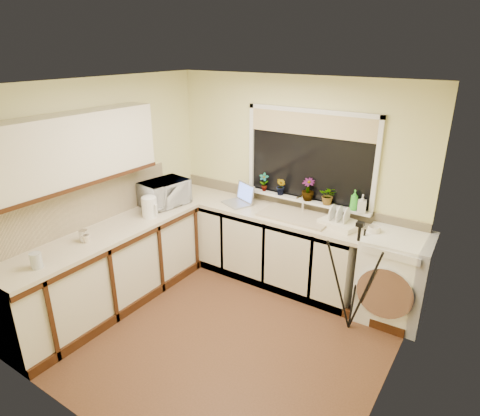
# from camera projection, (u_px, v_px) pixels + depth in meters

# --- Properties ---
(floor) EXTENTS (3.20, 3.20, 0.00)m
(floor) POSITION_uv_depth(u_px,v_px,m) (222.00, 330.00, 4.29)
(floor) COLOR brown
(floor) RESTS_ON ground
(ceiling) EXTENTS (3.20, 3.20, 0.00)m
(ceiling) POSITION_uv_depth(u_px,v_px,m) (217.00, 85.00, 3.39)
(ceiling) COLOR white
(ceiling) RESTS_ON ground
(wall_back) EXTENTS (3.20, 0.00, 3.20)m
(wall_back) POSITION_uv_depth(u_px,v_px,m) (293.00, 181.00, 5.01)
(wall_back) COLOR beige
(wall_back) RESTS_ON ground
(wall_front) EXTENTS (3.20, 0.00, 3.20)m
(wall_front) POSITION_uv_depth(u_px,v_px,m) (83.00, 299.00, 2.68)
(wall_front) COLOR beige
(wall_front) RESTS_ON ground
(wall_left) EXTENTS (0.00, 3.00, 3.00)m
(wall_left) POSITION_uv_depth(u_px,v_px,m) (105.00, 191.00, 4.67)
(wall_left) COLOR beige
(wall_left) RESTS_ON ground
(wall_right) EXTENTS (0.00, 3.00, 3.00)m
(wall_right) POSITION_uv_depth(u_px,v_px,m) (397.00, 270.00, 3.02)
(wall_right) COLOR beige
(wall_right) RESTS_ON ground
(base_cabinet_back) EXTENTS (2.55, 0.60, 0.86)m
(base_cabinet_back) POSITION_uv_depth(u_px,v_px,m) (256.00, 242.00, 5.23)
(base_cabinet_back) COLOR silver
(base_cabinet_back) RESTS_ON floor
(base_cabinet_left) EXTENTS (0.54, 2.40, 0.86)m
(base_cabinet_left) POSITION_uv_depth(u_px,v_px,m) (110.00, 271.00, 4.57)
(base_cabinet_left) COLOR silver
(base_cabinet_left) RESTS_ON floor
(worktop_back) EXTENTS (3.20, 0.60, 0.04)m
(worktop_back) POSITION_uv_depth(u_px,v_px,m) (280.00, 215.00, 4.90)
(worktop_back) COLOR beige
(worktop_back) RESTS_ON base_cabinet_back
(worktop_left) EXTENTS (0.60, 2.40, 0.04)m
(worktop_left) POSITION_uv_depth(u_px,v_px,m) (105.00, 234.00, 4.41)
(worktop_left) COLOR beige
(worktop_left) RESTS_ON base_cabinet_left
(upper_cabinet) EXTENTS (0.28, 1.90, 0.70)m
(upper_cabinet) POSITION_uv_depth(u_px,v_px,m) (72.00, 150.00, 4.02)
(upper_cabinet) COLOR silver
(upper_cabinet) RESTS_ON wall_left
(splashback_left) EXTENTS (0.02, 2.40, 0.45)m
(splashback_left) POSITION_uv_depth(u_px,v_px,m) (85.00, 207.00, 4.46)
(splashback_left) COLOR beige
(splashback_left) RESTS_ON wall_left
(splashback_back) EXTENTS (3.20, 0.02, 0.14)m
(splashback_back) POSITION_uv_depth(u_px,v_px,m) (292.00, 201.00, 5.09)
(splashback_back) COLOR beige
(splashback_back) RESTS_ON wall_back
(window_glass) EXTENTS (1.50, 0.02, 1.00)m
(window_glass) POSITION_uv_depth(u_px,v_px,m) (310.00, 157.00, 4.77)
(window_glass) COLOR black
(window_glass) RESTS_ON wall_back
(window_blind) EXTENTS (1.50, 0.02, 0.25)m
(window_blind) POSITION_uv_depth(u_px,v_px,m) (311.00, 125.00, 4.61)
(window_blind) COLOR tan
(window_blind) RESTS_ON wall_back
(windowsill) EXTENTS (1.60, 0.14, 0.03)m
(windowsill) POSITION_uv_depth(u_px,v_px,m) (305.00, 200.00, 4.92)
(windowsill) COLOR white
(windowsill) RESTS_ON wall_back
(sink) EXTENTS (0.82, 0.46, 0.03)m
(sink) POSITION_uv_depth(u_px,v_px,m) (296.00, 216.00, 4.78)
(sink) COLOR tan
(sink) RESTS_ON worktop_back
(faucet) EXTENTS (0.03, 0.03, 0.24)m
(faucet) POSITION_uv_depth(u_px,v_px,m) (303.00, 203.00, 4.89)
(faucet) COLOR silver
(faucet) RESTS_ON worktop_back
(washing_machine) EXTENTS (0.69, 0.67, 0.94)m
(washing_machine) POSITION_uv_depth(u_px,v_px,m) (394.00, 277.00, 4.37)
(washing_machine) COLOR white
(washing_machine) RESTS_ON floor
(laptop) EXTENTS (0.42, 0.40, 0.25)m
(laptop) POSITION_uv_depth(u_px,v_px,m) (240.00, 198.00, 5.18)
(laptop) COLOR #96969D
(laptop) RESTS_ON worktop_back
(kettle) EXTENTS (0.17, 0.17, 0.23)m
(kettle) POSITION_uv_depth(u_px,v_px,m) (149.00, 207.00, 4.76)
(kettle) COLOR white
(kettle) RESTS_ON worktop_left
(dish_rack) EXTENTS (0.48, 0.41, 0.06)m
(dish_rack) POSITION_uv_depth(u_px,v_px,m) (340.00, 223.00, 4.54)
(dish_rack) COLOR #EFE8CF
(dish_rack) RESTS_ON worktop_back
(tripod) EXTENTS (0.79, 0.79, 1.20)m
(tripod) POSITION_uv_depth(u_px,v_px,m) (354.00, 277.00, 4.12)
(tripod) COLOR black
(tripod) RESTS_ON floor
(glass_jug) EXTENTS (0.10, 0.10, 0.15)m
(glass_jug) POSITION_uv_depth(u_px,v_px,m) (36.00, 260.00, 3.67)
(glass_jug) COLOR #B7BDC3
(glass_jug) RESTS_ON worktop_left
(steel_jar) EXTENTS (0.09, 0.09, 0.12)m
(steel_jar) POSITION_uv_depth(u_px,v_px,m) (84.00, 236.00, 4.18)
(steel_jar) COLOR silver
(steel_jar) RESTS_ON worktop_left
(microwave) EXTENTS (0.46, 0.61, 0.31)m
(microwave) POSITION_uv_depth(u_px,v_px,m) (165.00, 193.00, 5.10)
(microwave) COLOR white
(microwave) RESTS_ON worktop_left
(plant_a) EXTENTS (0.14, 0.12, 0.23)m
(plant_a) POSITION_uv_depth(u_px,v_px,m) (264.00, 182.00, 5.15)
(plant_a) COLOR #999999
(plant_a) RESTS_ON windowsill
(plant_b) EXTENTS (0.15, 0.14, 0.22)m
(plant_b) POSITION_uv_depth(u_px,v_px,m) (281.00, 187.00, 5.00)
(plant_b) COLOR #999999
(plant_b) RESTS_ON windowsill
(plant_c) EXTENTS (0.17, 0.17, 0.27)m
(plant_c) POSITION_uv_depth(u_px,v_px,m) (308.00, 189.00, 4.83)
(plant_c) COLOR #999999
(plant_c) RESTS_ON windowsill
(plant_d) EXTENTS (0.22, 0.20, 0.22)m
(plant_d) POSITION_uv_depth(u_px,v_px,m) (328.00, 195.00, 4.71)
(plant_d) COLOR #999999
(plant_d) RESTS_ON windowsill
(soap_bottle_green) EXTENTS (0.11, 0.12, 0.23)m
(soap_bottle_green) POSITION_uv_depth(u_px,v_px,m) (354.00, 200.00, 4.55)
(soap_bottle_green) COLOR green
(soap_bottle_green) RESTS_ON windowsill
(soap_bottle_clear) EXTENTS (0.11, 0.12, 0.20)m
(soap_bottle_clear) POSITION_uv_depth(u_px,v_px,m) (362.00, 204.00, 4.49)
(soap_bottle_clear) COLOR #999999
(soap_bottle_clear) RESTS_ON windowsill
(cup_back) EXTENTS (0.16, 0.16, 0.10)m
(cup_back) POSITION_uv_depth(u_px,v_px,m) (374.00, 231.00, 4.30)
(cup_back) COLOR white
(cup_back) RESTS_ON worktop_back
(cup_left) EXTENTS (0.10, 0.10, 0.08)m
(cup_left) POSITION_uv_depth(u_px,v_px,m) (86.00, 239.00, 4.16)
(cup_left) COLOR beige
(cup_left) RESTS_ON worktop_left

